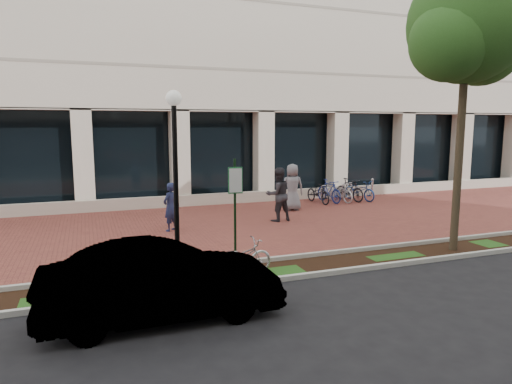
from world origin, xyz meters
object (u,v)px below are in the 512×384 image
object	(u,v)px
street_tree	(468,32)
locked_bicycle	(239,258)
lamppost	(176,173)
parking_sign	(235,203)
bollard	(372,188)
sedan_near_curb	(162,282)
pedestrian_left	(170,207)
pedestrian_mid	(278,194)
bike_rack_cluster	(339,191)
pedestrian_right	(292,187)

from	to	relation	value
street_tree	locked_bicycle	world-z (taller)	street_tree
street_tree	locked_bicycle	bearing A→B (deg)	-179.54
street_tree	lamppost	bearing A→B (deg)	175.85
parking_sign	locked_bicycle	world-z (taller)	parking_sign
bollard	sedan_near_curb	distance (m)	16.11
lamppost	pedestrian_left	bearing A→B (deg)	82.05
bollard	sedan_near_curb	xyz separation A→B (m)	(-11.99, -10.76, 0.22)
street_tree	sedan_near_curb	xyz separation A→B (m)	(-8.62, -1.84, -5.32)
pedestrian_mid	bike_rack_cluster	world-z (taller)	pedestrian_mid
street_tree	locked_bicycle	distance (m)	8.61
pedestrian_right	bollard	size ratio (longest dim) A/B	2.03
pedestrian_right	bike_rack_cluster	distance (m)	3.28
parking_sign	bike_rack_cluster	xyz separation A→B (m)	(7.82, 8.36, -1.24)
street_tree	pedestrian_left	world-z (taller)	street_tree
locked_bicycle	sedan_near_curb	bearing A→B (deg)	122.82
pedestrian_left	locked_bicycle	bearing A→B (deg)	55.21
locked_bicycle	sedan_near_curb	xyz separation A→B (m)	(-2.08, -1.79, 0.27)
locked_bicycle	bollard	distance (m)	13.37
pedestrian_right	pedestrian_left	bearing A→B (deg)	29.48
sedan_near_curb	parking_sign	bearing A→B (deg)	-46.40
pedestrian_right	bike_rack_cluster	xyz separation A→B (m)	(3.00, 1.22, -0.48)
pedestrian_right	bike_rack_cluster	world-z (taller)	pedestrian_right
lamppost	sedan_near_curb	bearing A→B (deg)	-107.12
street_tree	pedestrian_left	size ratio (longest dim) A/B	4.73
pedestrian_mid	bike_rack_cluster	bearing A→B (deg)	-151.05
parking_sign	street_tree	distance (m)	7.87
street_tree	bollard	size ratio (longest dim) A/B	8.07
lamppost	bollard	xyz separation A→B (m)	(11.25, 8.35, -1.96)
bike_rack_cluster	sedan_near_curb	bearing A→B (deg)	-143.66
parking_sign	pedestrian_left	distance (m)	5.27
locked_bicycle	pedestrian_left	size ratio (longest dim) A/B	1.01
street_tree	sedan_near_curb	distance (m)	10.30
parking_sign	sedan_near_curb	xyz separation A→B (m)	(-2.03, -1.91, -1.03)
locked_bicycle	sedan_near_curb	size ratio (longest dim) A/B	0.39
locked_bicycle	pedestrian_mid	size ratio (longest dim) A/B	0.84
locked_bicycle	bike_rack_cluster	xyz separation A→B (m)	(7.76, 8.48, 0.06)
pedestrian_mid	locked_bicycle	bearing A→B (deg)	53.36
locked_bicycle	pedestrian_right	distance (m)	8.70
parking_sign	locked_bicycle	bearing A→B (deg)	-60.19
street_tree	bike_rack_cluster	size ratio (longest dim) A/B	2.49
parking_sign	pedestrian_right	bearing A→B (deg)	61.58
locked_bicycle	bollard	bearing A→B (deg)	-55.66
pedestrian_right	bike_rack_cluster	bearing A→B (deg)	-148.33
pedestrian_right	bike_rack_cluster	size ratio (longest dim) A/B	0.63
parking_sign	street_tree	size ratio (longest dim) A/B	0.36
street_tree	pedestrian_mid	distance (m)	8.06
locked_bicycle	pedestrian_left	xyz separation A→B (m)	(-0.69, 5.27, 0.39)
lamppost	locked_bicycle	size ratio (longest dim) A/B	2.59
pedestrian_mid	bike_rack_cluster	distance (m)	5.36
street_tree	pedestrian_mid	world-z (taller)	street_tree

